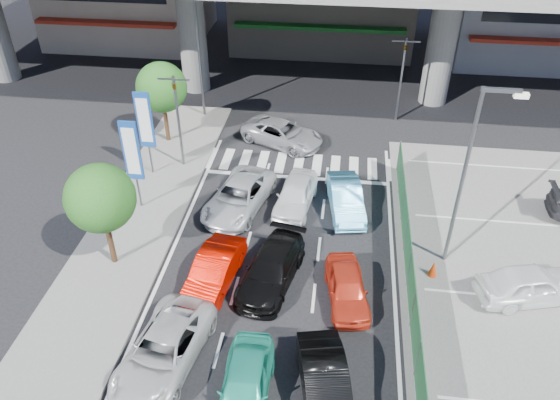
# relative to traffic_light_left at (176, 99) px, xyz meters

# --- Properties ---
(ground) EXTENTS (120.00, 120.00, 0.00)m
(ground) POSITION_rel_traffic_light_left_xyz_m (6.20, -12.00, -3.94)
(ground) COLOR black
(ground) RESTS_ON ground
(sidewalk_left) EXTENTS (4.00, 30.00, 0.12)m
(sidewalk_left) POSITION_rel_traffic_light_left_xyz_m (-0.80, -8.00, -3.88)
(sidewalk_left) COLOR #5F5F5D
(sidewalk_left) RESTS_ON ground
(fence_run) EXTENTS (0.16, 22.00, 1.80)m
(fence_run) POSITION_rel_traffic_light_left_xyz_m (11.50, -11.00, -3.04)
(fence_run) COLOR #1B502A
(fence_run) RESTS_ON ground
(traffic_light_left) EXTENTS (1.60, 1.24, 5.20)m
(traffic_light_left) POSITION_rel_traffic_light_left_xyz_m (0.00, 0.00, 0.00)
(traffic_light_left) COLOR #595B60
(traffic_light_left) RESTS_ON ground
(traffic_light_right) EXTENTS (1.60, 1.24, 5.20)m
(traffic_light_right) POSITION_rel_traffic_light_left_xyz_m (11.70, 7.00, 0.00)
(traffic_light_right) COLOR #595B60
(traffic_light_right) RESTS_ON ground
(street_lamp_right) EXTENTS (1.65, 0.22, 8.00)m
(street_lamp_right) POSITION_rel_traffic_light_left_xyz_m (13.37, -6.00, 0.83)
(street_lamp_right) COLOR #595B60
(street_lamp_right) RESTS_ON ground
(street_lamp_left) EXTENTS (1.65, 0.22, 8.00)m
(street_lamp_left) POSITION_rel_traffic_light_left_xyz_m (-0.13, 6.00, 0.83)
(street_lamp_left) COLOR #595B60
(street_lamp_left) RESTS_ON ground
(signboard_near) EXTENTS (0.80, 0.14, 4.70)m
(signboard_near) POSITION_rel_traffic_light_left_xyz_m (-1.00, -4.01, -0.87)
(signboard_near) COLOR #595B60
(signboard_near) RESTS_ON ground
(signboard_far) EXTENTS (0.80, 0.14, 4.70)m
(signboard_far) POSITION_rel_traffic_light_left_xyz_m (-1.40, -1.01, -0.87)
(signboard_far) COLOR #595B60
(signboard_far) RESTS_ON ground
(tree_near) EXTENTS (2.80, 2.80, 4.80)m
(tree_near) POSITION_rel_traffic_light_left_xyz_m (-0.80, -8.00, -0.55)
(tree_near) COLOR #382314
(tree_near) RESTS_ON ground
(tree_far) EXTENTS (2.80, 2.80, 4.80)m
(tree_far) POSITION_rel_traffic_light_left_xyz_m (-1.60, 2.50, -0.55)
(tree_far) COLOR #382314
(tree_far) RESTS_ON ground
(sedan_white_mid_left) EXTENTS (3.02, 5.18, 1.35)m
(sedan_white_mid_left) POSITION_rel_traffic_light_left_xyz_m (2.90, -12.76, -3.26)
(sedan_white_mid_left) COLOR silver
(sedan_white_mid_left) RESTS_ON ground
(taxi_teal_mid) EXTENTS (1.70, 4.08, 1.38)m
(taxi_teal_mid) POSITION_rel_traffic_light_left_xyz_m (5.93, -13.81, -3.25)
(taxi_teal_mid) COLOR teal
(taxi_teal_mid) RESTS_ON ground
(hatch_black_mid_right) EXTENTS (2.31, 4.40, 1.38)m
(hatch_black_mid_right) POSITION_rel_traffic_light_left_xyz_m (8.51, -13.49, -3.25)
(hatch_black_mid_right) COLOR black
(hatch_black_mid_right) RESTS_ON ground
(taxi_orange_left) EXTENTS (2.05, 4.36, 1.38)m
(taxi_orange_left) POSITION_rel_traffic_light_left_xyz_m (3.73, -8.71, -3.25)
(taxi_orange_left) COLOR #C40D00
(taxi_orange_left) RESTS_ON ground
(sedan_black_mid) EXTENTS (2.78, 4.89, 1.34)m
(sedan_black_mid) POSITION_rel_traffic_light_left_xyz_m (6.00, -8.26, -3.27)
(sedan_black_mid) COLOR black
(sedan_black_mid) RESTS_ON ground
(taxi_orange_right) EXTENTS (2.10, 3.89, 1.26)m
(taxi_orange_right) POSITION_rel_traffic_light_left_xyz_m (9.07, -8.88, -3.31)
(taxi_orange_right) COLOR red
(taxi_orange_right) RESTS_ON ground
(wagon_silver_front_left) EXTENTS (3.34, 5.35, 1.38)m
(wagon_silver_front_left) POSITION_rel_traffic_light_left_xyz_m (3.74, -3.43, -3.25)
(wagon_silver_front_left) COLOR #B7BABF
(wagon_silver_front_left) RESTS_ON ground
(sedan_white_front_mid) EXTENTS (2.13, 4.23, 1.38)m
(sedan_white_front_mid) POSITION_rel_traffic_light_left_xyz_m (6.42, -2.95, -3.25)
(sedan_white_front_mid) COLOR white
(sedan_white_front_mid) RESTS_ON ground
(kei_truck_front_right) EXTENTS (2.11, 4.33, 1.37)m
(kei_truck_front_right) POSITION_rel_traffic_light_left_xyz_m (8.84, -2.93, -3.25)
(kei_truck_front_right) COLOR #57B5E5
(kei_truck_front_right) RESTS_ON ground
(crossing_wagon_silver) EXTENTS (5.26, 4.01, 1.33)m
(crossing_wagon_silver) POSITION_rel_traffic_light_left_xyz_m (5.04, 3.10, -3.27)
(crossing_wagon_silver) COLOR gray
(crossing_wagon_silver) RESTS_ON ground
(parked_sedan_white) EXTENTS (4.59, 2.77, 1.46)m
(parked_sedan_white) POSITION_rel_traffic_light_left_xyz_m (16.20, -7.94, -3.14)
(parked_sedan_white) COLOR white
(parked_sedan_white) RESTS_ON parking_lot
(traffic_cone) EXTENTS (0.49, 0.49, 0.73)m
(traffic_cone) POSITION_rel_traffic_light_left_xyz_m (12.58, -7.11, -3.51)
(traffic_cone) COLOR red
(traffic_cone) RESTS_ON parking_lot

